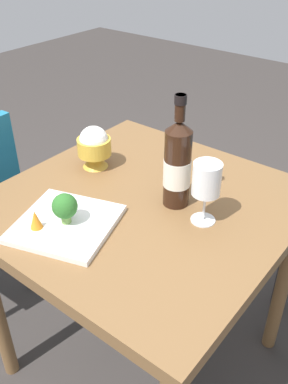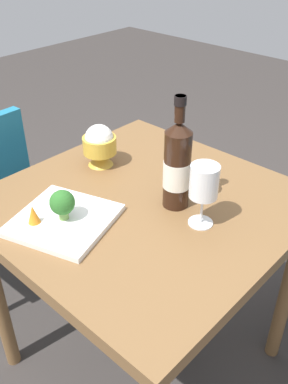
% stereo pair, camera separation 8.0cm
% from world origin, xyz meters
% --- Properties ---
extents(ground_plane, '(8.00, 8.00, 0.00)m').
position_xyz_m(ground_plane, '(0.00, 0.00, 0.00)').
color(ground_plane, '#383330').
extents(dining_table, '(0.83, 0.83, 0.73)m').
position_xyz_m(dining_table, '(0.00, 0.00, 0.64)').
color(dining_table, brown).
rests_on(dining_table, ground_plane).
extents(wine_bottle, '(0.08, 0.08, 0.33)m').
position_xyz_m(wine_bottle, '(0.05, -0.08, 0.86)').
color(wine_bottle, black).
rests_on(wine_bottle, dining_table).
extents(wine_glass, '(0.08, 0.08, 0.18)m').
position_xyz_m(wine_glass, '(0.02, -0.19, 0.86)').
color(wine_glass, white).
rests_on(wine_glass, dining_table).
extents(rice_bowl, '(0.11, 0.11, 0.14)m').
position_xyz_m(rice_bowl, '(0.06, 0.25, 0.80)').
color(rice_bowl, gold).
rests_on(rice_bowl, dining_table).
extents(serving_plate, '(0.32, 0.32, 0.02)m').
position_xyz_m(serving_plate, '(-0.23, 0.09, 0.74)').
color(serving_plate, white).
rests_on(serving_plate, dining_table).
extents(broccoli_floret, '(0.07, 0.07, 0.09)m').
position_xyz_m(broccoli_floret, '(-0.23, 0.09, 0.79)').
color(broccoli_floret, '#729E4C').
rests_on(broccoli_floret, serving_plate).
extents(carrot_garnish_left, '(0.03, 0.03, 0.05)m').
position_xyz_m(carrot_garnish_left, '(-0.29, 0.13, 0.77)').
color(carrot_garnish_left, orange).
rests_on(carrot_garnish_left, serving_plate).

